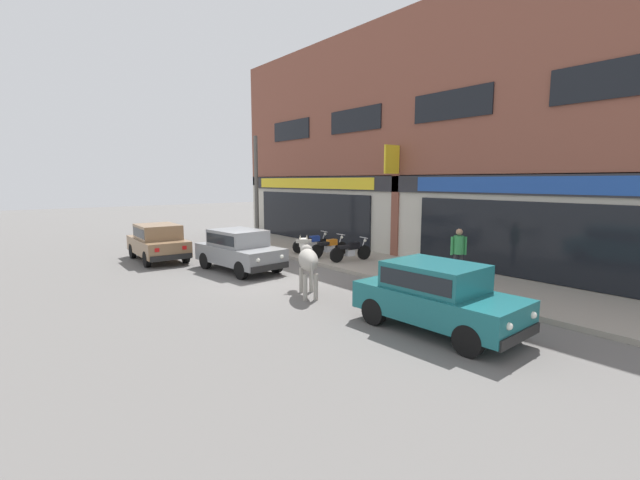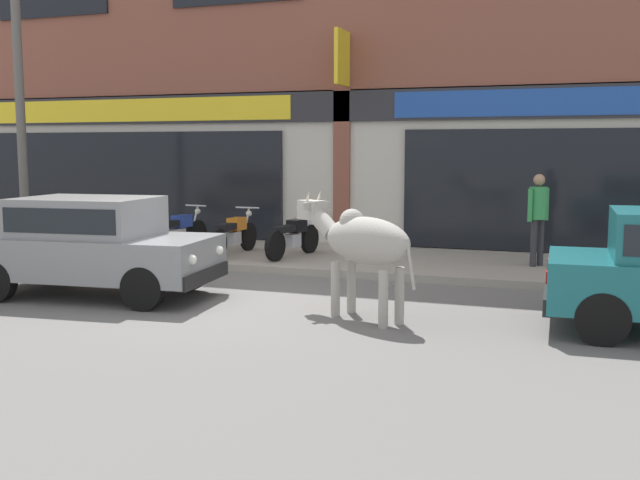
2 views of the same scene
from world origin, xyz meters
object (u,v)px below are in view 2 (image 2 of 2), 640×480
at_px(car_2, 92,241).
at_px(utility_pole, 21,123).
at_px(motorcycle_2, 293,237).
at_px(cow, 362,241).
at_px(pedestrian, 538,210).
at_px(motorcycle_1, 234,234).
at_px(motorcycle_0, 178,231).

distance_m(car_2, utility_pole, 5.18).
bearing_deg(motorcycle_2, cow, -57.35).
height_order(car_2, pedestrian, pedestrian).
bearing_deg(car_2, motorcycle_1, 84.00).
relative_size(car_2, utility_pole, 0.74).
distance_m(cow, motorcycle_2, 4.72).
xyz_separation_m(motorcycle_0, motorcycle_1, (1.31, -0.13, 0.00)).
height_order(car_2, motorcycle_0, car_2).
relative_size(motorcycle_0, pedestrian, 1.13).
xyz_separation_m(cow, motorcycle_1, (-3.75, 3.90, -0.49)).
relative_size(cow, motorcycle_0, 1.07).
relative_size(motorcycle_0, motorcycle_1, 1.00).
distance_m(motorcycle_2, utility_pole, 5.91).
relative_size(cow, pedestrian, 1.21).
height_order(cow, motorcycle_1, cow).
xyz_separation_m(cow, pedestrian, (1.86, 4.38, 0.11)).
bearing_deg(cow, pedestrian, 66.93).
relative_size(motorcycle_1, pedestrian, 1.13).
xyz_separation_m(motorcycle_0, utility_pole, (-2.91, -0.99, 2.14)).
distance_m(motorcycle_1, utility_pole, 4.81).
xyz_separation_m(motorcycle_0, pedestrian, (6.93, 0.35, 0.60)).
bearing_deg(car_2, utility_pole, 142.14).
height_order(cow, utility_pole, utility_pole).
xyz_separation_m(car_2, utility_pole, (-3.82, 2.97, 1.85)).
relative_size(cow, utility_pole, 0.38).
xyz_separation_m(motorcycle_0, motorcycle_2, (2.53, -0.07, 0.00)).
relative_size(cow, motorcycle_2, 1.07).
bearing_deg(motorcycle_0, pedestrian, 2.90).
bearing_deg(car_2, motorcycle_2, 67.35).
bearing_deg(motorcycle_0, utility_pole, -161.26).
bearing_deg(motorcycle_2, utility_pole, -170.45).
bearing_deg(pedestrian, motorcycle_0, -177.10).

